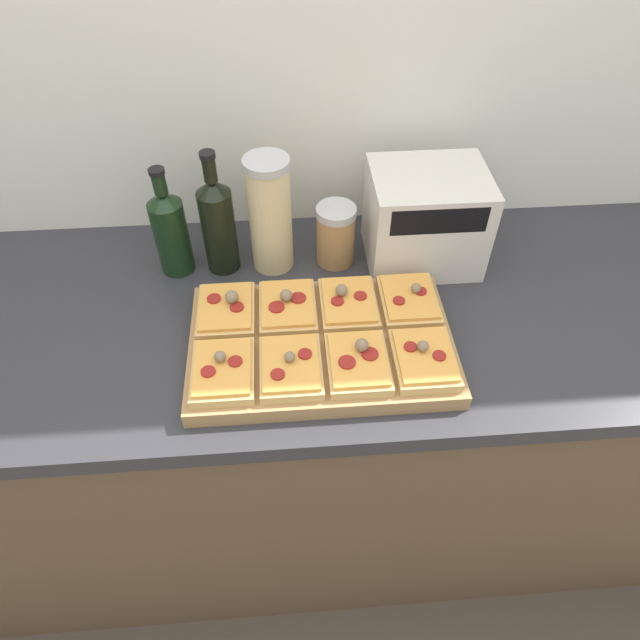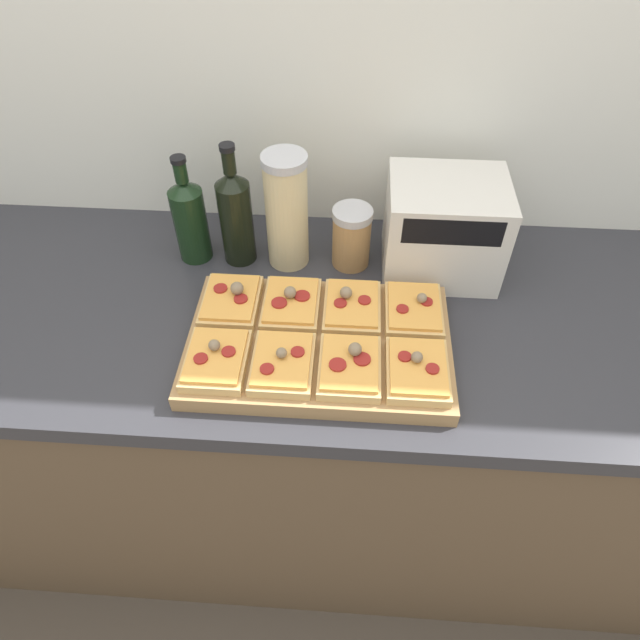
{
  "view_description": "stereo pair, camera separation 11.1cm",
  "coord_description": "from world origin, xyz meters",
  "views": [
    {
      "loc": [
        -0.02,
        -0.53,
        1.79
      ],
      "look_at": [
        0.03,
        0.23,
        0.99
      ],
      "focal_mm": 32.0,
      "sensor_mm": 36.0,
      "label": 1
    },
    {
      "loc": [
        0.09,
        -0.53,
        1.79
      ],
      "look_at": [
        0.03,
        0.23,
        0.99
      ],
      "focal_mm": 32.0,
      "sensor_mm": 36.0,
      "label": 2
    }
  ],
  "objects": [
    {
      "name": "ground_plane",
      "position": [
        0.0,
        0.0,
        0.0
      ],
      "size": [
        12.0,
        12.0,
        0.0
      ],
      "primitive_type": "plane",
      "color": "#4C4238"
    },
    {
      "name": "wall_back",
      "position": [
        0.0,
        0.67,
        1.25
      ],
      "size": [
        6.0,
        0.06,
        2.5
      ],
      "color": "silver",
      "rests_on": "ground_plane"
    },
    {
      "name": "kitchen_counter",
      "position": [
        0.0,
        0.32,
        0.47
      ],
      "size": [
        2.63,
        0.67,
        0.93
      ],
      "color": "brown",
      "rests_on": "ground_plane"
    },
    {
      "name": "cutting_board",
      "position": [
        0.03,
        0.2,
        0.95
      ],
      "size": [
        0.51,
        0.33,
        0.03
      ],
      "primitive_type": "cube",
      "color": "#A37A4C",
      "rests_on": "kitchen_counter"
    },
    {
      "name": "pizza_slice_back_left",
      "position": [
        -0.15,
        0.28,
        0.98
      ],
      "size": [
        0.11,
        0.15,
        0.05
      ],
      "color": "tan",
      "rests_on": "cutting_board"
    },
    {
      "name": "pizza_slice_back_midleft",
      "position": [
        -0.03,
        0.28,
        0.98
      ],
      "size": [
        0.11,
        0.15,
        0.05
      ],
      "color": "tan",
      "rests_on": "cutting_board"
    },
    {
      "name": "pizza_slice_back_midright",
      "position": [
        0.1,
        0.28,
        0.98
      ],
      "size": [
        0.11,
        0.15,
        0.05
      ],
      "color": "tan",
      "rests_on": "cutting_board"
    },
    {
      "name": "pizza_slice_back_right",
      "position": [
        0.22,
        0.28,
        0.98
      ],
      "size": [
        0.11,
        0.15,
        0.05
      ],
      "color": "tan",
      "rests_on": "cutting_board"
    },
    {
      "name": "pizza_slice_front_left",
      "position": [
        -0.15,
        0.13,
        0.98
      ],
      "size": [
        0.11,
        0.15,
        0.05
      ],
      "color": "tan",
      "rests_on": "cutting_board"
    },
    {
      "name": "pizza_slice_front_midleft",
      "position": [
        -0.03,
        0.13,
        0.98
      ],
      "size": [
        0.11,
        0.15,
        0.05
      ],
      "color": "tan",
      "rests_on": "cutting_board"
    },
    {
      "name": "pizza_slice_front_midright",
      "position": [
        0.1,
        0.13,
        0.98
      ],
      "size": [
        0.11,
        0.15,
        0.05
      ],
      "color": "tan",
      "rests_on": "cutting_board"
    },
    {
      "name": "pizza_slice_front_right",
      "position": [
        0.22,
        0.13,
        0.98
      ],
      "size": [
        0.11,
        0.15,
        0.05
      ],
      "color": "tan",
      "rests_on": "cutting_board"
    },
    {
      "name": "olive_oil_bottle",
      "position": [
        -0.27,
        0.48,
        1.04
      ],
      "size": [
        0.07,
        0.07,
        0.26
      ],
      "color": "black",
      "rests_on": "kitchen_counter"
    },
    {
      "name": "wine_bottle",
      "position": [
        -0.17,
        0.48,
        1.05
      ],
      "size": [
        0.07,
        0.07,
        0.29
      ],
      "color": "black",
      "rests_on": "kitchen_counter"
    },
    {
      "name": "grain_jar_tall",
      "position": [
        -0.05,
        0.48,
        1.07
      ],
      "size": [
        0.1,
        0.1,
        0.27
      ],
      "color": "beige",
      "rests_on": "kitchen_counter"
    },
    {
      "name": "grain_jar_short",
      "position": [
        0.09,
        0.48,
        1.01
      ],
      "size": [
        0.09,
        0.09,
        0.14
      ],
      "color": "#AD7F4C",
      "rests_on": "kitchen_counter"
    },
    {
      "name": "toaster_oven",
      "position": [
        0.29,
        0.48,
        1.04
      ],
      "size": [
        0.27,
        0.2,
        0.21
      ],
      "color": "beige",
      "rests_on": "kitchen_counter"
    }
  ]
}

